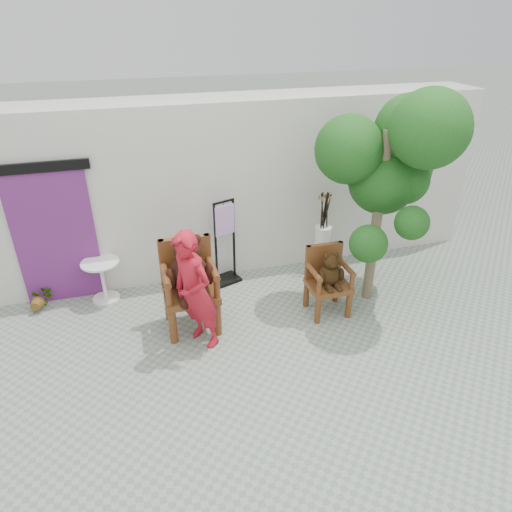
# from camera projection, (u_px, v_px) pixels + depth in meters

# --- Properties ---
(ground_plane) EXTENTS (60.00, 60.00, 0.00)m
(ground_plane) POSITION_uv_depth(u_px,v_px,m) (291.00, 364.00, 6.20)
(ground_plane) COLOR gray
(ground_plane) RESTS_ON ground
(back_wall) EXTENTS (9.00, 1.00, 3.00)m
(back_wall) POSITION_uv_depth(u_px,v_px,m) (234.00, 185.00, 8.09)
(back_wall) COLOR silver
(back_wall) RESTS_ON ground
(doorway) EXTENTS (1.40, 0.11, 2.33)m
(doorway) POSITION_uv_depth(u_px,v_px,m) (55.00, 234.00, 7.08)
(doorway) COLOR #68236B
(doorway) RESTS_ON ground
(chair_big) EXTENTS (0.78, 0.80, 1.52)m
(chair_big) POSITION_uv_depth(u_px,v_px,m) (189.00, 275.00, 6.54)
(chair_big) COLOR #502911
(chair_big) RESTS_ON ground
(chair_small) EXTENTS (0.62, 0.57, 1.08)m
(chair_small) POSITION_uv_depth(u_px,v_px,m) (328.00, 275.00, 7.01)
(chair_small) COLOR #502911
(chair_small) RESTS_ON ground
(person) EXTENTS (0.73, 0.80, 1.83)m
(person) POSITION_uv_depth(u_px,v_px,m) (195.00, 292.00, 6.11)
(person) COLOR #B21525
(person) RESTS_ON ground
(cafe_table) EXTENTS (0.60, 0.60, 0.70)m
(cafe_table) POSITION_uv_depth(u_px,v_px,m) (102.00, 276.00, 7.38)
(cafe_table) COLOR white
(cafe_table) RESTS_ON ground
(display_stand) EXTENTS (0.54, 0.48, 1.51)m
(display_stand) POSITION_uv_depth(u_px,v_px,m) (225.00, 252.00, 7.81)
(display_stand) COLOR black
(display_stand) RESTS_ON ground
(stool_bucket) EXTENTS (0.32, 0.32, 1.45)m
(stool_bucket) POSITION_uv_depth(u_px,v_px,m) (323.00, 236.00, 8.23)
(stool_bucket) COLOR white
(stool_bucket) RESTS_ON ground
(tree) EXTENTS (2.02, 1.97, 3.39)m
(tree) POSITION_uv_depth(u_px,v_px,m) (397.00, 156.00, 6.66)
(tree) COLOR brown
(tree) RESTS_ON ground
(potted_plant) EXTENTS (0.38, 0.35, 0.36)m
(potted_plant) POSITION_uv_depth(u_px,v_px,m) (40.00, 299.00, 7.26)
(potted_plant) COLOR #0F3A11
(potted_plant) RESTS_ON ground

